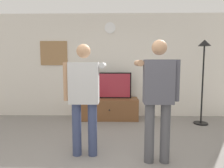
# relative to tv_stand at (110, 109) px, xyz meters

# --- Properties ---
(back_wall) EXTENTS (6.40, 0.10, 2.70)m
(back_wall) POSITION_rel_tv_stand_xyz_m (0.12, 0.35, 1.08)
(back_wall) COLOR silver
(back_wall) RESTS_ON ground_plane
(tv_stand) EXTENTS (1.42, 0.57, 0.53)m
(tv_stand) POSITION_rel_tv_stand_xyz_m (0.00, 0.00, 0.00)
(tv_stand) COLOR brown
(tv_stand) RESTS_ON ground_plane
(television) EXTENTS (1.09, 0.07, 0.66)m
(television) POSITION_rel_tv_stand_xyz_m (0.00, 0.05, 0.59)
(television) COLOR black
(television) RESTS_ON tv_stand
(wall_clock) EXTENTS (0.28, 0.03, 0.28)m
(wall_clock) POSITION_rel_tv_stand_xyz_m (0.00, 0.29, 2.06)
(wall_clock) COLOR white
(framed_picture) EXTENTS (0.71, 0.04, 0.63)m
(framed_picture) POSITION_rel_tv_stand_xyz_m (-1.48, 0.30, 1.42)
(framed_picture) COLOR #997047
(floor_lamp) EXTENTS (0.32, 0.32, 1.95)m
(floor_lamp) POSITION_rel_tv_stand_xyz_m (2.16, -0.38, 1.13)
(floor_lamp) COLOR black
(floor_lamp) RESTS_ON ground_plane
(person_standing_nearer_lamp) EXTENTS (0.62, 0.78, 1.71)m
(person_standing_nearer_lamp) POSITION_rel_tv_stand_xyz_m (-0.32, -2.03, 0.71)
(person_standing_nearer_lamp) COLOR #384266
(person_standing_nearer_lamp) RESTS_ON ground_plane
(person_standing_nearer_couch) EXTENTS (0.59, 0.78, 1.75)m
(person_standing_nearer_couch) POSITION_rel_tv_stand_xyz_m (0.76, -2.23, 0.73)
(person_standing_nearer_couch) COLOR #4C4C51
(person_standing_nearer_couch) RESTS_ON ground_plane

